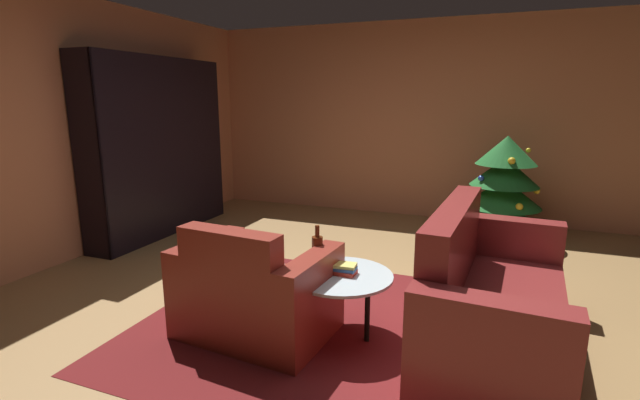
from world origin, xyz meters
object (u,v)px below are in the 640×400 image
Objects in this scene: coffee_table at (341,280)px; bottle_on_table at (317,252)px; bookshelf_unit at (167,147)px; armchair_red at (255,294)px; couch_red at (489,303)px; decorated_tree at (504,188)px; book_stack_on_table at (344,269)px.

bottle_on_table reaches higher than coffee_table.
bookshelf_unit is 3.03m from armchair_red.
armchair_red is at bearing -160.54° from coffee_table.
bottle_on_table is at bearing 32.69° from armchair_red.
couch_red is 2.60m from decorated_tree.
coffee_table is at bearing -31.38° from bookshelf_unit.
couch_red is 0.96m from book_stack_on_table.
book_stack_on_table is (2.82, -1.69, -0.54)m from bookshelf_unit.
coffee_table is at bearing -110.05° from decorated_tree.
armchair_red is at bearing -40.34° from bookshelf_unit.
bookshelf_unit reaches higher than couch_red.
armchair_red reaches higher than book_stack_on_table.
bottle_on_table is 0.26× the size of decorated_tree.
decorated_tree is at bearing 15.62° from bookshelf_unit.
armchair_red is 0.58× the size of couch_red.
bookshelf_unit is 3.34m from coffee_table.
bookshelf_unit reaches higher than coffee_table.
couch_red reaches higher than book_stack_on_table.
bookshelf_unit is 1.13× the size of couch_red.
armchair_red is at bearing -160.05° from book_stack_on_table.
book_stack_on_table is at bearing -7.69° from bottle_on_table.
book_stack_on_table is (0.02, 0.01, 0.08)m from coffee_table.
couch_red is (3.74, -1.51, -0.71)m from bookshelf_unit.
bookshelf_unit is 1.73× the size of decorated_tree.
couch_red is at bearing 11.05° from book_stack_on_table.
couch_red is 2.61× the size of coffee_table.
book_stack_on_table is 0.23m from bottle_on_table.
bottle_on_table is at bearing -172.32° from couch_red.
bookshelf_unit is at bearing -164.38° from decorated_tree.
armchair_red is 0.64m from book_stack_on_table.
armchair_red is 3.42× the size of bottle_on_table.
armchair_red is 0.89× the size of decorated_tree.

